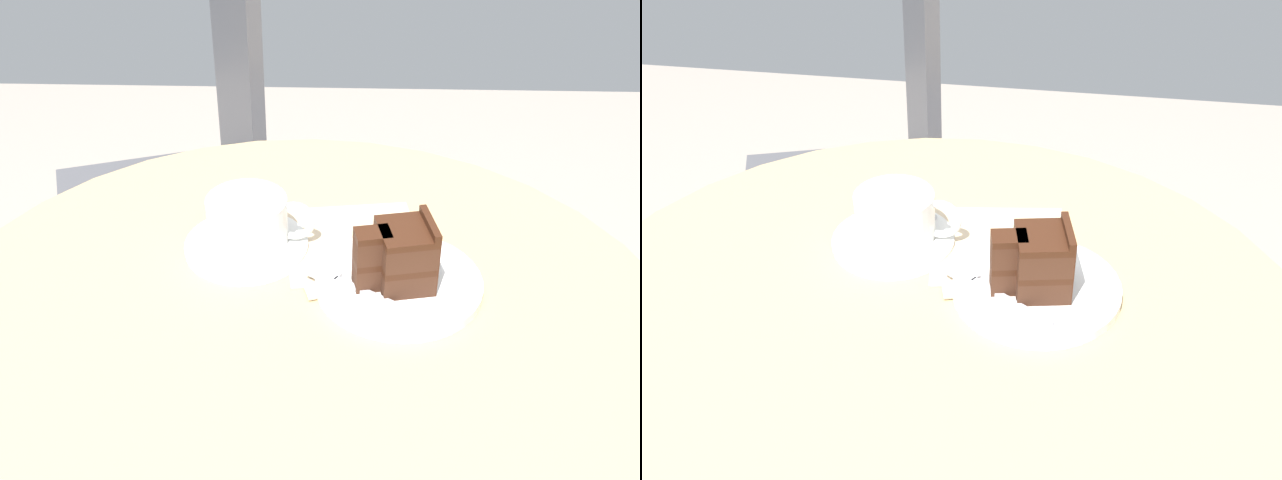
{
  "view_description": "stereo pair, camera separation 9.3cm",
  "coord_description": "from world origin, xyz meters",
  "views": [
    {
      "loc": [
        0.04,
        -0.66,
        1.3
      ],
      "look_at": [
        0.02,
        0.11,
        0.76
      ],
      "focal_mm": 45.0,
      "sensor_mm": 36.0,
      "label": 1
    },
    {
      "loc": [
        0.14,
        -0.65,
        1.3
      ],
      "look_at": [
        0.02,
        0.11,
        0.76
      ],
      "focal_mm": 45.0,
      "sensor_mm": 36.0,
      "label": 2
    }
  ],
  "objects": [
    {
      "name": "napkin",
      "position": [
        0.06,
        0.15,
        0.72
      ],
      "size": [
        0.19,
        0.21,
        0.0
      ],
      "rotation": [
        0.0,
        0.0,
        4.85
      ],
      "color": "beige",
      "rests_on": "cafe_table"
    },
    {
      "name": "cafe_table",
      "position": [
        0.0,
        0.0,
        0.61
      ],
      "size": [
        0.86,
        0.86,
        0.72
      ],
      "color": "tan",
      "rests_on": "ground"
    },
    {
      "name": "cake_plate",
      "position": [
        0.11,
        0.07,
        0.72
      ],
      "size": [
        0.19,
        0.19,
        0.01
      ],
      "color": "white",
      "rests_on": "cafe_table"
    },
    {
      "name": "fork",
      "position": [
        0.06,
        0.05,
        0.73
      ],
      "size": [
        0.13,
        0.1,
        0.0
      ],
      "rotation": [
        0.0,
        0.0,
        2.54
      ],
      "color": "#B7B7BC",
      "rests_on": "cake_plate"
    },
    {
      "name": "teaspoon",
      "position": [
        -0.06,
        0.18,
        0.73
      ],
      "size": [
        0.1,
        0.04,
        0.0
      ],
      "rotation": [
        0.0,
        0.0,
        0.34
      ],
      "color": "#B7B7BC",
      "rests_on": "saucer"
    },
    {
      "name": "coffee_cup",
      "position": [
        -0.07,
        0.15,
        0.76
      ],
      "size": [
        0.13,
        0.1,
        0.06
      ],
      "color": "white",
      "rests_on": "saucer"
    },
    {
      "name": "cafe_chair",
      "position": [
        -0.23,
        0.7,
        0.54
      ],
      "size": [
        0.48,
        0.48,
        0.93
      ],
      "rotation": [
        0.0,
        0.0,
        5.04
      ],
      "color": "#4C4C51",
      "rests_on": "ground"
    },
    {
      "name": "cake_slice",
      "position": [
        0.11,
        0.07,
        0.77
      ],
      "size": [
        0.09,
        0.08,
        0.08
      ],
      "rotation": [
        0.0,
        0.0,
        3.34
      ],
      "color": "#422619",
      "rests_on": "cake_plate"
    },
    {
      "name": "saucer",
      "position": [
        -0.07,
        0.14,
        0.72
      ],
      "size": [
        0.15,
        0.15,
        0.01
      ],
      "color": "white",
      "rests_on": "cafe_table"
    }
  ]
}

